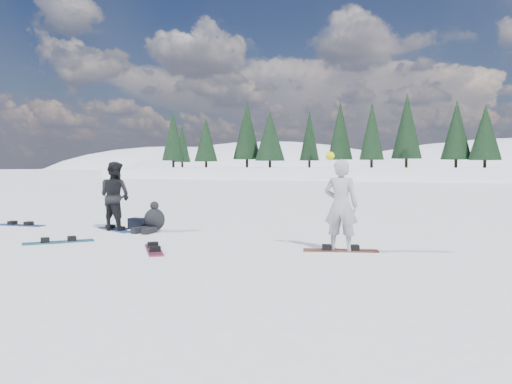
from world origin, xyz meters
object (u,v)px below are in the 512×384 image
at_px(snowboarder_woman, 341,205).
at_px(snowboard_loose_b, 154,250).
at_px(gear_bag, 138,224).
at_px(snowboard_loose_c, 21,225).
at_px(snowboard_loose_a, 59,242).
at_px(snowboarder_man, 115,196).
at_px(seated_rider, 153,220).

bearing_deg(snowboarder_woman, snowboard_loose_b, 20.44).
xyz_separation_m(gear_bag, snowboard_loose_c, (-3.57, -0.74, -0.14)).
relative_size(snowboard_loose_a, snowboard_loose_b, 1.00).
bearing_deg(snowboard_loose_c, snowboarder_man, -3.64).
distance_m(snowboarder_woman, snowboard_loose_b, 3.91).
bearing_deg(gear_bag, snowboarder_man, -128.39).
bearing_deg(gear_bag, snowboard_loose_b, -47.76).
bearing_deg(snowboard_loose_b, snowboarder_man, -167.78).
height_order(seated_rider, gear_bag, seated_rider).
height_order(seated_rider, snowboard_loose_a, seated_rider).
xyz_separation_m(snowboarder_man, snowboard_loose_c, (-3.19, -0.27, -0.91)).
bearing_deg(snowboard_loose_b, snowboarder_woman, 72.93).
distance_m(snowboard_loose_a, snowboard_loose_c, 3.97).
relative_size(seated_rider, gear_bag, 2.13).
height_order(snowboarder_woman, seated_rider, snowboarder_woman).
xyz_separation_m(seated_rider, snowboard_loose_c, (-4.27, -0.49, -0.29)).
xyz_separation_m(snowboarder_woman, gear_bag, (-5.96, 1.25, -0.79)).
relative_size(snowboarder_woman, seated_rider, 2.11).
bearing_deg(gear_bag, snowboarder_woman, -11.84).
bearing_deg(seated_rider, snowboarder_man, -164.14).
xyz_separation_m(snowboard_loose_c, snowboard_loose_b, (6.02, -1.96, 0.00)).
bearing_deg(snowboarder_man, snowboard_loose_b, 145.00).
distance_m(gear_bag, snowboard_loose_b, 3.65).
relative_size(gear_bag, snowboard_loose_a, 0.30).
height_order(snowboarder_woman, snowboard_loose_a, snowboarder_woman).
bearing_deg(snowboarder_man, snowboard_loose_a, 99.90).
relative_size(snowboard_loose_c, snowboard_loose_b, 1.00).
relative_size(snowboarder_woman, snowboard_loose_b, 1.34).
height_order(snowboarder_woman, snowboard_loose_c, snowboarder_woman).
relative_size(gear_bag, snowboard_loose_c, 0.30).
bearing_deg(seated_rider, snowboard_loose_a, -104.16).
xyz_separation_m(snowboarder_woman, seated_rider, (-5.26, 1.00, -0.64)).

